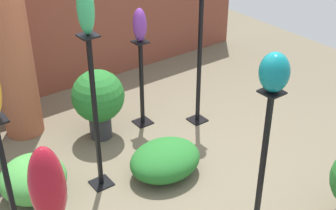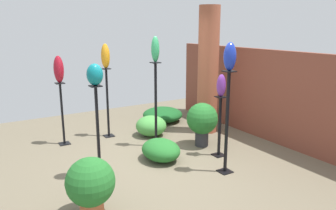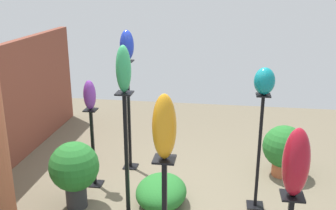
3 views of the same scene
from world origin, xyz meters
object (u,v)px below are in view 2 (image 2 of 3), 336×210
art_vase_jade (155,49)px  pedestal_violet (220,129)px  art_vase_ruby (59,69)px  art_vase_teal (95,75)px  pedestal_ruby (62,117)px  pedestal_amber (108,106)px  potted_plant_mid_left (91,184)px  art_vase_cobalt (230,57)px  pedestal_teal (98,137)px  pedestal_jade (156,108)px  brick_pillar (208,71)px  potted_plant_front_left (202,120)px  art_vase_violet (221,85)px  pedestal_cobalt (227,127)px  art_vase_amber (105,56)px

art_vase_jade → pedestal_violet: bearing=36.1°
art_vase_ruby → art_vase_teal: size_ratio=1.63×
pedestal_ruby → pedestal_amber: 0.91m
pedestal_ruby → potted_plant_mid_left: (2.66, -0.35, -0.14)m
pedestal_ruby → art_vase_ruby: 0.90m
pedestal_ruby → art_vase_cobalt: size_ratio=2.93×
pedestal_amber → pedestal_teal: 1.96m
pedestal_jade → pedestal_amber: pedestal_jade is taller
brick_pillar → potted_plant_front_left: bearing=-43.7°
art_vase_ruby → pedestal_amber: bearing=89.0°
art_vase_violet → art_vase_jade: (-0.98, -0.71, 0.57)m
pedestal_ruby → art_vase_violet: 3.04m
pedestal_cobalt → potted_plant_front_left: pedestal_cobalt is taller
art_vase_cobalt → art_vase_violet: (-0.57, 0.35, -0.54)m
art_vase_amber → brick_pillar: bearing=68.3°
art_vase_violet → art_vase_teal: art_vase_teal is taller
art_vase_cobalt → art_vase_amber: bearing=-160.4°
brick_pillar → art_vase_ruby: (-0.79, -2.85, 0.13)m
art_vase_ruby → pedestal_cobalt: bearing=35.2°
potted_plant_mid_left → pedestal_jade: bearing=132.0°
pedestal_violet → pedestal_jade: size_ratio=0.67×
art_vase_teal → potted_plant_front_left: size_ratio=0.37×
pedestal_violet → art_vase_ruby: 3.12m
pedestal_ruby → pedestal_teal: size_ratio=0.85×
pedestal_amber → art_vase_amber: art_vase_amber is taller
pedestal_violet → potted_plant_front_left: size_ratio=1.28×
pedestal_ruby → potted_plant_mid_left: bearing=-7.5°
pedestal_jade → potted_plant_mid_left: (1.63, -1.81, -0.33)m
art_vase_violet → art_vase_amber: size_ratio=0.78×
art_vase_cobalt → art_vase_jade: art_vase_jade is taller
pedestal_ruby → potted_plant_front_left: pedestal_ruby is taller
pedestal_ruby → art_vase_amber: bearing=89.0°
pedestal_ruby → pedestal_cobalt: size_ratio=0.75×
art_vase_violet → potted_plant_front_left: size_ratio=0.46×
art_vase_jade → potted_plant_mid_left: art_vase_jade is taller
pedestal_jade → potted_plant_front_left: 0.90m
brick_pillar → art_vase_ruby: 2.96m
pedestal_jade → pedestal_violet: bearing=36.1°
pedestal_teal → art_vase_violet: 2.20m
art_vase_ruby → art_vase_teal: art_vase_teal is taller
pedestal_jade → pedestal_amber: bearing=-151.4°
pedestal_cobalt → art_vase_jade: size_ratio=3.45×
art_vase_cobalt → art_vase_violet: size_ratio=1.08×
pedestal_jade → brick_pillar: bearing=99.7°
art_vase_ruby → art_vase_violet: (2.01, 2.17, -0.20)m
art_vase_ruby → pedestal_teal: bearing=2.3°
art_vase_cobalt → art_vase_violet: art_vase_cobalt is taller
pedestal_violet → pedestal_jade: (-0.98, -0.71, 0.26)m
art_vase_jade → art_vase_teal: size_ratio=1.50×
art_vase_amber → pedestal_amber: bearing=90.0°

